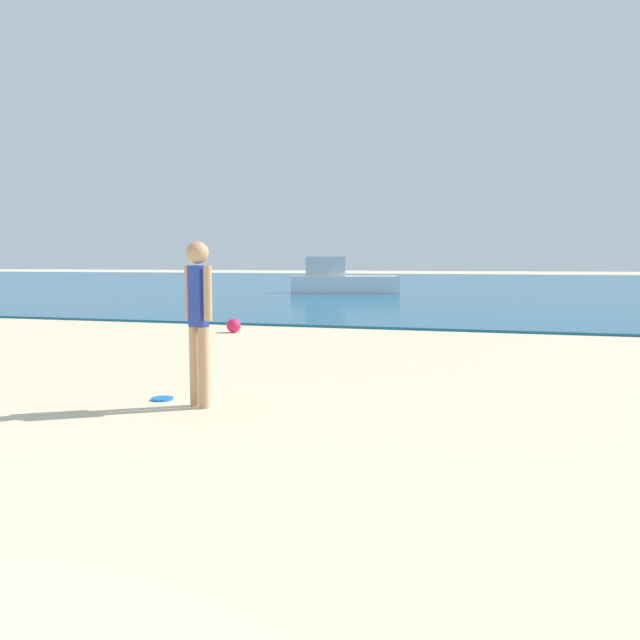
{
  "coord_description": "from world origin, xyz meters",
  "views": [
    {
      "loc": [
        2.07,
        -0.59,
        1.53
      ],
      "look_at": [
        -0.3,
        7.62,
        0.75
      ],
      "focal_mm": 36.06,
      "sensor_mm": 36.0,
      "label": 1
    }
  ],
  "objects": [
    {
      "name": "water",
      "position": [
        0.0,
        43.59,
        0.03
      ],
      "size": [
        160.0,
        60.0,
        0.06
      ],
      "primitive_type": "cube",
      "color": "#14567F",
      "rests_on": "ground"
    },
    {
      "name": "person_standing",
      "position": [
        -0.99,
        5.46,
        0.99
      ],
      "size": [
        0.37,
        0.23,
        1.74
      ],
      "rotation": [
        0.0,
        0.0,
        2.7
      ],
      "color": "tan",
      "rests_on": "ground"
    },
    {
      "name": "frisbee",
      "position": [
        -1.55,
        5.65,
        0.01
      ],
      "size": [
        0.24,
        0.24,
        0.03
      ],
      "primitive_type": "cylinder",
      "color": "blue",
      "rests_on": "ground"
    },
    {
      "name": "boat_near",
      "position": [
        -5.26,
        28.11,
        0.64
      ],
      "size": [
        5.16,
        3.08,
        1.67
      ],
      "rotation": [
        0.0,
        0.0,
        0.33
      ],
      "color": "white",
      "rests_on": "water"
    },
    {
      "name": "beach_ball",
      "position": [
        -3.52,
        12.08,
        0.15
      ],
      "size": [
        0.3,
        0.3,
        0.3
      ],
      "primitive_type": "sphere",
      "color": "#E51E4C",
      "rests_on": "ground"
    }
  ]
}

